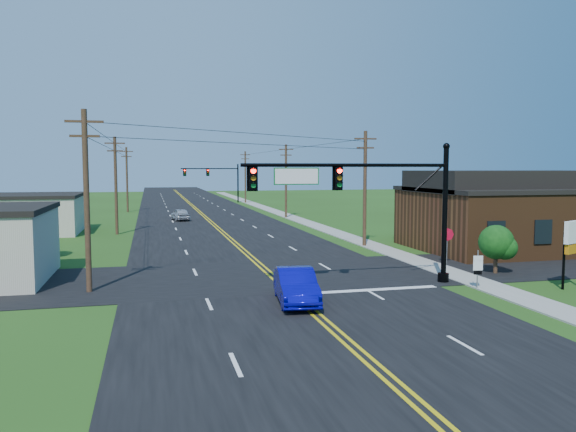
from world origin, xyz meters
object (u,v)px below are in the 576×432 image
object	(u,v)px
blue_car	(296,287)
route_sign	(478,267)
signal_mast_far	(213,177)
signal_mast_main	(367,195)
stop_sign	(447,238)

from	to	relation	value
blue_car	route_sign	xyz separation A→B (m)	(9.70, 0.63, 0.39)
signal_mast_far	blue_car	world-z (taller)	signal_mast_far
signal_mast_main	signal_mast_far	distance (m)	72.00
signal_mast_main	stop_sign	distance (m)	9.71
signal_mast_far	stop_sign	size ratio (longest dim) A/B	4.73
stop_sign	signal_mast_main	bearing A→B (deg)	-136.95
signal_mast_far	blue_car	size ratio (longest dim) A/B	2.32
blue_car	stop_sign	xyz separation A→B (m)	(12.07, 7.82, 0.89)
blue_car	signal_mast_main	bearing A→B (deg)	37.49
blue_car	stop_sign	bearing A→B (deg)	39.71
signal_mast_far	stop_sign	world-z (taller)	signal_mast_far
signal_mast_main	signal_mast_far	world-z (taller)	same
stop_sign	route_sign	bearing A→B (deg)	-99.39
blue_car	route_sign	size ratio (longest dim) A/B	2.35
blue_car	stop_sign	size ratio (longest dim) A/B	2.04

